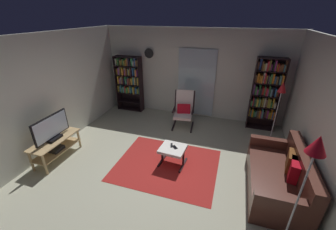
{
  "coord_description": "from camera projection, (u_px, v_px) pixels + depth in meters",
  "views": [
    {
      "loc": [
        1.2,
        -3.22,
        2.95
      ],
      "look_at": [
        -0.12,
        0.89,
        0.86
      ],
      "focal_mm": 22.63,
      "sensor_mm": 36.0,
      "label": 1
    }
  ],
  "objects": [
    {
      "name": "wall_right",
      "position": [
        334.0,
        139.0,
        3.07
      ],
      "size": [
        0.06,
        6.0,
        2.6
      ],
      "primitive_type": "cube",
      "color": "silver",
      "rests_on": "ground"
    },
    {
      "name": "wall_left",
      "position": [
        42.0,
        98.0,
        4.56
      ],
      "size": [
        0.06,
        6.0,
        2.6
      ],
      "primitive_type": "cube",
      "color": "silver",
      "rests_on": "ground"
    },
    {
      "name": "area_rug",
      "position": [
        167.0,
        165.0,
        4.55
      ],
      "size": [
        2.12,
        1.72,
        0.01
      ],
      "primitive_type": "cube",
      "color": "maroon",
      "rests_on": "ground"
    },
    {
      "name": "tv_stand",
      "position": [
        56.0,
        146.0,
        4.62
      ],
      "size": [
        0.45,
        1.11,
        0.5
      ],
      "color": "tan",
      "rests_on": "ground"
    },
    {
      "name": "ottoman",
      "position": [
        173.0,
        150.0,
        4.45
      ],
      "size": [
        0.55,
        0.51,
        0.41
      ],
      "color": "white",
      "rests_on": "ground"
    },
    {
      "name": "wall_back",
      "position": [
        193.0,
        74.0,
        6.3
      ],
      "size": [
        5.6,
        0.06,
        2.6
      ],
      "primitive_type": "cube",
      "color": "silver",
      "rests_on": "ground"
    },
    {
      "name": "cell_phone",
      "position": [
        175.0,
        147.0,
        4.43
      ],
      "size": [
        0.15,
        0.15,
        0.01
      ],
      "primitive_type": "cube",
      "rotation": [
        0.0,
        0.0,
        0.76
      ],
      "color": "black",
      "rests_on": "ottoman"
    },
    {
      "name": "floor_lamp_by_sofa",
      "position": [
        313.0,
        159.0,
        2.37
      ],
      "size": [
        0.22,
        0.22,
        1.78
      ],
      "color": "#A5A5AD",
      "rests_on": "ground"
    },
    {
      "name": "lounge_armchair",
      "position": [
        184.0,
        108.0,
        5.93
      ],
      "size": [
        0.63,
        0.71,
        1.02
      ],
      "color": "black",
      "rests_on": "ground"
    },
    {
      "name": "bookshelf_near_tv",
      "position": [
        129.0,
        80.0,
        6.76
      ],
      "size": [
        0.85,
        0.3,
        1.76
      ],
      "color": "black",
      "rests_on": "ground"
    },
    {
      "name": "leather_sofa",
      "position": [
        280.0,
        177.0,
        3.78
      ],
      "size": [
        0.88,
        1.78,
        0.82
      ],
      "color": "#4F281F",
      "rests_on": "ground"
    },
    {
      "name": "floor_lamp_by_shelf",
      "position": [
        281.0,
        96.0,
        4.77
      ],
      "size": [
        0.22,
        0.22,
        1.58
      ],
      "color": "#A5A5AD",
      "rests_on": "ground"
    },
    {
      "name": "bookshelf_near_sofa",
      "position": [
        266.0,
        92.0,
        5.6
      ],
      "size": [
        0.72,
        0.3,
        1.96
      ],
      "color": "black",
      "rests_on": "ground"
    },
    {
      "name": "tv_remote",
      "position": [
        172.0,
        145.0,
        4.49
      ],
      "size": [
        0.08,
        0.15,
        0.02
      ],
      "primitive_type": "cube",
      "rotation": [
        0.0,
        0.0,
        0.27
      ],
      "color": "black",
      "rests_on": "ottoman"
    },
    {
      "name": "ground_plane",
      "position": [
        160.0,
        171.0,
        4.38
      ],
      "size": [
        7.02,
        7.02,
        0.0
      ],
      "primitive_type": "plane",
      "color": "#A9A98F"
    },
    {
      "name": "wall_clock",
      "position": [
        149.0,
        53.0,
        6.36
      ],
      "size": [
        0.29,
        0.03,
        0.29
      ],
      "color": "silver"
    },
    {
      "name": "television",
      "position": [
        51.0,
        129.0,
        4.44
      ],
      "size": [
        0.2,
        0.89,
        0.54
      ],
      "color": "black",
      "rests_on": "tv_stand"
    },
    {
      "name": "glass_door_panel",
      "position": [
        196.0,
        83.0,
        6.31
      ],
      "size": [
        1.1,
        0.01,
        2.0
      ],
      "primitive_type": "cube",
      "color": "silver"
    }
  ]
}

